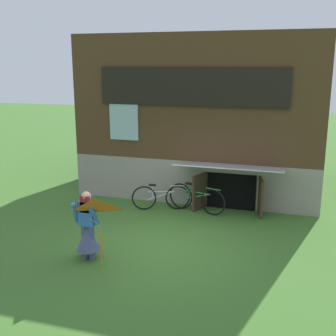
{
  "coord_description": "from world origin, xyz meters",
  "views": [
    {
      "loc": [
        2.89,
        -8.75,
        4.11
      ],
      "look_at": [
        0.01,
        0.75,
        1.66
      ],
      "focal_mm": 45.46,
      "sensor_mm": 36.0,
      "label": 1
    }
  ],
  "objects_px": {
    "kite": "(95,217)",
    "person": "(88,231)",
    "bicycle_green": "(196,198)",
    "bicycle_silver": "(161,197)"
  },
  "relations": [
    {
      "from": "person",
      "to": "bicycle_green",
      "type": "relative_size",
      "value": 0.87
    },
    {
      "from": "person",
      "to": "kite",
      "type": "xyz_separation_m",
      "value": [
        0.44,
        -0.51,
        0.55
      ]
    },
    {
      "from": "kite",
      "to": "bicycle_silver",
      "type": "xyz_separation_m",
      "value": [
        0.08,
        3.98,
        -0.81
      ]
    },
    {
      "from": "person",
      "to": "bicycle_green",
      "type": "bearing_deg",
      "value": 62.4
    },
    {
      "from": "person",
      "to": "kite",
      "type": "distance_m",
      "value": 0.87
    },
    {
      "from": "bicycle_green",
      "to": "bicycle_silver",
      "type": "xyz_separation_m",
      "value": [
        -1.02,
        -0.12,
        -0.02
      ]
    },
    {
      "from": "person",
      "to": "kite",
      "type": "height_order",
      "value": "person"
    },
    {
      "from": "person",
      "to": "bicycle_silver",
      "type": "relative_size",
      "value": 0.95
    },
    {
      "from": "kite",
      "to": "person",
      "type": "bearing_deg",
      "value": 131.01
    },
    {
      "from": "person",
      "to": "bicycle_silver",
      "type": "distance_m",
      "value": 3.53
    }
  ]
}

